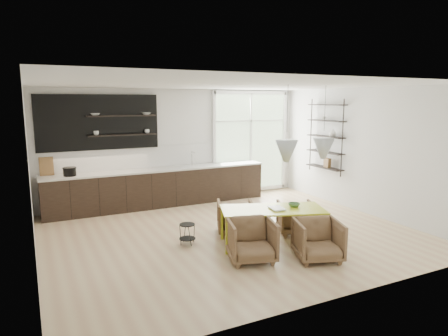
% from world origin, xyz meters
% --- Properties ---
extents(room, '(7.02, 6.01, 2.91)m').
position_xyz_m(room, '(0.58, 1.10, 1.46)').
color(room, '#D5BA8B').
rests_on(room, ground).
extents(kitchen_run, '(5.54, 0.69, 2.75)m').
position_xyz_m(kitchen_run, '(-0.70, 2.69, 0.60)').
color(kitchen_run, black).
rests_on(kitchen_run, ground).
extents(right_shelving, '(0.26, 1.22, 1.90)m').
position_xyz_m(right_shelving, '(3.36, 1.17, 1.65)').
color(right_shelving, black).
rests_on(right_shelving, ground).
extents(dining_table, '(2.02, 1.41, 0.68)m').
position_xyz_m(dining_table, '(0.40, -0.90, 0.63)').
color(dining_table, '#C5CF22').
rests_on(dining_table, ground).
extents(armchair_back_left, '(0.91, 0.93, 0.65)m').
position_xyz_m(armchair_back_left, '(0.10, -0.02, 0.32)').
color(armchair_back_left, brown).
rests_on(armchair_back_left, ground).
extents(armchair_back_right, '(0.90, 0.91, 0.63)m').
position_xyz_m(armchair_back_right, '(1.18, -0.55, 0.32)').
color(armchair_back_right, brown).
rests_on(armchair_back_right, ground).
extents(armchair_front_left, '(0.92, 0.94, 0.69)m').
position_xyz_m(armchair_front_left, '(-0.32, -1.37, 0.35)').
color(armchair_front_left, brown).
rests_on(armchair_front_left, ground).
extents(armchair_front_right, '(0.93, 0.94, 0.67)m').
position_xyz_m(armchair_front_right, '(0.69, -1.83, 0.34)').
color(armchair_front_right, brown).
rests_on(armchair_front_right, ground).
extents(wire_stool, '(0.30, 0.30, 0.38)m').
position_xyz_m(wire_stool, '(-0.99, -0.20, 0.25)').
color(wire_stool, black).
rests_on(wire_stool, ground).
extents(table_book, '(0.28, 0.35, 0.03)m').
position_xyz_m(table_book, '(0.32, -0.96, 0.69)').
color(table_book, white).
rests_on(table_book, dining_table).
extents(table_bowl, '(0.25, 0.25, 0.07)m').
position_xyz_m(table_bowl, '(0.83, -0.96, 0.71)').
color(table_bowl, '#477042').
rests_on(table_bowl, dining_table).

